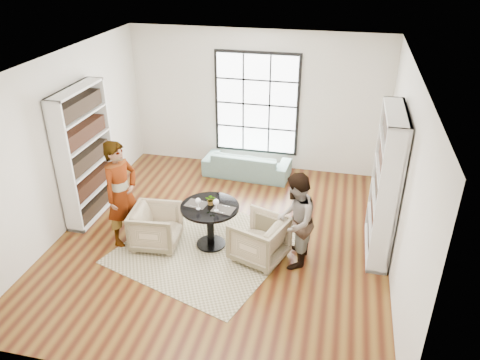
% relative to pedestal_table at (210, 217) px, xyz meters
% --- Properties ---
extents(ground, '(6.00, 6.00, 0.00)m').
position_rel_pedestal_table_xyz_m(ground, '(0.13, 0.22, -0.55)').
color(ground, brown).
extents(room_shell, '(6.00, 6.01, 6.00)m').
position_rel_pedestal_table_xyz_m(room_shell, '(0.13, 0.77, 0.70)').
color(room_shell, silver).
rests_on(room_shell, ground).
extents(rug, '(3.17, 3.17, 0.01)m').
position_rel_pedestal_table_xyz_m(rug, '(-0.07, -0.10, -0.55)').
color(rug, tan).
rests_on(rug, ground).
extents(pedestal_table, '(0.96, 0.96, 0.76)m').
position_rel_pedestal_table_xyz_m(pedestal_table, '(0.00, 0.00, 0.00)').
color(pedestal_table, black).
rests_on(pedestal_table, ground).
extents(sofa, '(1.88, 0.83, 0.54)m').
position_rel_pedestal_table_xyz_m(sofa, '(0.04, 2.67, -0.28)').
color(sofa, slate).
rests_on(sofa, ground).
extents(armchair_left, '(0.83, 0.81, 0.70)m').
position_rel_pedestal_table_xyz_m(armchair_left, '(-0.88, -0.18, -0.20)').
color(armchair_left, '#BFB989').
rests_on(armchair_left, ground).
extents(armchair_right, '(1.01, 1.00, 0.72)m').
position_rel_pedestal_table_xyz_m(armchair_right, '(0.85, -0.16, -0.19)').
color(armchair_right, '#C4AB8C').
rests_on(armchair_right, ground).
extents(person_left, '(0.64, 0.78, 1.83)m').
position_rel_pedestal_table_xyz_m(person_left, '(-1.43, -0.18, 0.36)').
color(person_left, gray).
rests_on(person_left, ground).
extents(person_right, '(0.63, 0.79, 1.56)m').
position_rel_pedestal_table_xyz_m(person_right, '(1.40, -0.16, 0.23)').
color(person_right, gray).
rests_on(person_right, ground).
extents(placemat_left, '(0.38, 0.31, 0.01)m').
position_rel_pedestal_table_xyz_m(placemat_left, '(-0.23, 0.01, 0.21)').
color(placemat_left, '#2A2725').
rests_on(placemat_left, pedestal_table).
extents(placemat_right, '(0.38, 0.31, 0.01)m').
position_rel_pedestal_table_xyz_m(placemat_right, '(0.24, -0.06, 0.21)').
color(placemat_right, '#2A2725').
rests_on(placemat_right, pedestal_table).
extents(cutlery_left, '(0.18, 0.24, 0.01)m').
position_rel_pedestal_table_xyz_m(cutlery_left, '(-0.23, 0.01, 0.22)').
color(cutlery_left, silver).
rests_on(cutlery_left, placemat_left).
extents(cutlery_right, '(0.18, 0.24, 0.01)m').
position_rel_pedestal_table_xyz_m(cutlery_right, '(0.24, -0.06, 0.22)').
color(cutlery_right, silver).
rests_on(cutlery_right, placemat_right).
extents(wine_glass_left, '(0.09, 0.09, 0.20)m').
position_rel_pedestal_table_xyz_m(wine_glass_left, '(-0.15, -0.12, 0.35)').
color(wine_glass_left, silver).
rests_on(wine_glass_left, pedestal_table).
extents(wine_glass_right, '(0.10, 0.10, 0.21)m').
position_rel_pedestal_table_xyz_m(wine_glass_right, '(0.14, -0.12, 0.36)').
color(wine_glass_right, silver).
rests_on(wine_glass_right, pedestal_table).
extents(flower_centerpiece, '(0.18, 0.16, 0.19)m').
position_rel_pedestal_table_xyz_m(flower_centerpiece, '(0.01, 0.05, 0.30)').
color(flower_centerpiece, gray).
rests_on(flower_centerpiece, pedestal_table).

